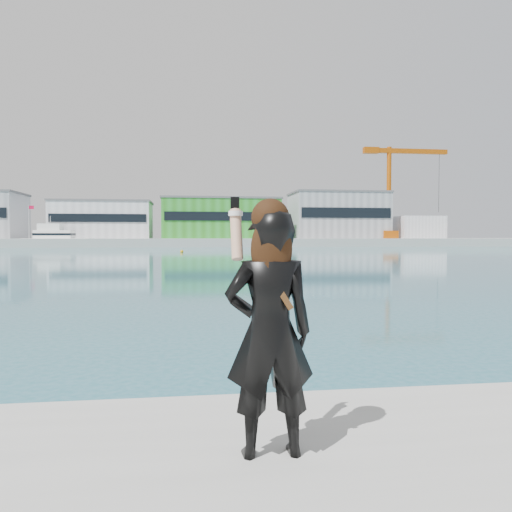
{
  "coord_description": "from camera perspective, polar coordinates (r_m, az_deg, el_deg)",
  "views": [
    {
      "loc": [
        -0.53,
        -3.81,
        2.34
      ],
      "look_at": [
        0.03,
        0.31,
        2.18
      ],
      "focal_mm": 35.0,
      "sensor_mm": 36.0,
      "label": 1
    }
  ],
  "objects": [
    {
      "name": "far_quay",
      "position": [
        133.82,
        -7.56,
        1.59
      ],
      "size": [
        320.0,
        40.0,
        2.0
      ],
      "primitive_type": "cube",
      "color": "#9E9E99",
      "rests_on": "ground"
    },
    {
      "name": "warehouse_white",
      "position": [
        133.6,
        -17.07,
        3.98
      ],
      "size": [
        24.48,
        15.35,
        9.5
      ],
      "color": "silver",
      "rests_on": "far_quay"
    },
    {
      "name": "warehouse_green",
      "position": [
        132.16,
        -4.09,
        4.31
      ],
      "size": [
        30.6,
        16.36,
        10.5
      ],
      "color": "#2B8721",
      "rests_on": "far_quay"
    },
    {
      "name": "warehouse_grey_right",
      "position": [
        138.01,
        9.34,
        4.61
      ],
      "size": [
        25.5,
        15.35,
        12.5
      ],
      "color": "gray",
      "rests_on": "far_quay"
    },
    {
      "name": "ancillary_shed",
      "position": [
        144.11,
        17.96,
        3.13
      ],
      "size": [
        12.0,
        10.0,
        6.0
      ],
      "primitive_type": "cube",
      "color": "silver",
      "rests_on": "far_quay"
    },
    {
      "name": "dock_crane",
      "position": [
        137.4,
        15.41,
        7.41
      ],
      "size": [
        23.0,
        4.0,
        24.0
      ],
      "color": "#D35A0C",
      "rests_on": "far_quay"
    },
    {
      "name": "flagpole_left",
      "position": [
        130.36,
        -24.5,
        3.83
      ],
      "size": [
        1.28,
        0.16,
        8.0
      ],
      "color": "silver",
      "rests_on": "far_quay"
    },
    {
      "name": "flagpole_right",
      "position": [
        126.92,
        2.5,
        4.07
      ],
      "size": [
        1.28,
        0.16,
        8.0
      ],
      "color": "silver",
      "rests_on": "far_quay"
    },
    {
      "name": "motor_yacht",
      "position": [
        124.21,
        -21.88,
        1.87
      ],
      "size": [
        15.7,
        5.89,
        7.15
      ],
      "rotation": [
        0.0,
        0.0,
        -0.11
      ],
      "color": "white",
      "rests_on": "ground"
    },
    {
      "name": "buoy_near",
      "position": [
        76.16,
        -8.48,
        0.39
      ],
      "size": [
        0.5,
        0.5,
        0.5
      ],
      "primitive_type": "sphere",
      "color": "orange",
      "rests_on": "ground"
    },
    {
      "name": "woman",
      "position": [
        3.52,
        1.55,
        -7.88
      ],
      "size": [
        0.64,
        0.43,
        1.83
      ],
      "rotation": [
        0.0,
        0.0,
        3.17
      ],
      "color": "black",
      "rests_on": "near_quay"
    }
  ]
}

